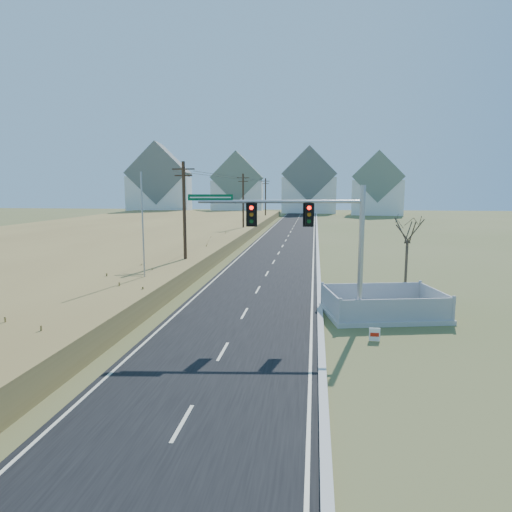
% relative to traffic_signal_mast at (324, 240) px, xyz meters
% --- Properties ---
extents(ground, '(260.00, 260.00, 0.00)m').
position_rel_traffic_signal_mast_xyz_m(ground, '(-4.23, -2.56, -4.36)').
color(ground, '#535A2C').
rests_on(ground, ground).
extents(road, '(8.00, 180.00, 0.06)m').
position_rel_traffic_signal_mast_xyz_m(road, '(-4.23, 47.44, -4.33)').
color(road, black).
rests_on(road, ground).
extents(curb, '(0.30, 180.00, 0.18)m').
position_rel_traffic_signal_mast_xyz_m(curb, '(-0.08, 47.44, -4.27)').
color(curb, '#B2AFA8').
rests_on(curb, ground).
extents(reed_marsh, '(38.00, 110.00, 1.30)m').
position_rel_traffic_signal_mast_xyz_m(reed_marsh, '(-28.23, 37.44, -3.71)').
color(reed_marsh, '#9A8345').
rests_on(reed_marsh, ground).
extents(utility_pole_near, '(1.80, 0.26, 9.00)m').
position_rel_traffic_signal_mast_xyz_m(utility_pole_near, '(-10.73, 12.44, 0.33)').
color(utility_pole_near, '#422D1E').
rests_on(utility_pole_near, ground).
extents(utility_pole_mid, '(1.80, 0.26, 9.00)m').
position_rel_traffic_signal_mast_xyz_m(utility_pole_mid, '(-10.73, 42.44, 0.33)').
color(utility_pole_mid, '#422D1E').
rests_on(utility_pole_mid, ground).
extents(utility_pole_far, '(1.80, 0.26, 9.00)m').
position_rel_traffic_signal_mast_xyz_m(utility_pole_far, '(-10.73, 72.44, 0.33)').
color(utility_pole_far, '#422D1E').
rests_on(utility_pole_far, ground).
extents(condo_nw, '(17.69, 13.38, 19.05)m').
position_rel_traffic_signal_mast_xyz_m(condo_nw, '(-42.23, 97.44, 3.35)').
color(condo_nw, white).
rests_on(condo_nw, ground).
extents(condo_nnw, '(14.93, 11.17, 17.03)m').
position_rel_traffic_signal_mast_xyz_m(condo_nnw, '(-22.23, 105.44, 2.58)').
color(condo_nnw, white).
rests_on(condo_nnw, ground).
extents(condo_n, '(15.27, 10.20, 18.54)m').
position_rel_traffic_signal_mast_xyz_m(condo_n, '(-2.23, 109.44, 3.25)').
color(condo_n, white).
rests_on(condo_n, ground).
extents(condo_ne, '(14.12, 10.51, 16.52)m').
position_rel_traffic_signal_mast_xyz_m(condo_ne, '(15.77, 101.44, 2.48)').
color(condo_ne, white).
rests_on(condo_ne, ground).
extents(traffic_signal_mast, '(8.84, 1.28, 7.07)m').
position_rel_traffic_signal_mast_xyz_m(traffic_signal_mast, '(0.00, 0.00, 0.00)').
color(traffic_signal_mast, '#9EA0A5').
rests_on(traffic_signal_mast, ground).
extents(fence_enclosure, '(6.92, 5.42, 1.41)m').
position_rel_traffic_signal_mast_xyz_m(fence_enclosure, '(3.34, 2.19, -4.07)').
color(fence_enclosure, '#B7B5AD').
rests_on(fence_enclosure, ground).
extents(open_sign, '(0.49, 0.08, 0.61)m').
position_rel_traffic_signal_mast_xyz_m(open_sign, '(2.33, -2.24, -4.03)').
color(open_sign, white).
rests_on(open_sign, ground).
extents(flagpole, '(0.36, 0.36, 7.93)m').
position_rel_traffic_signal_mast_xyz_m(flagpole, '(-11.23, 4.82, -1.19)').
color(flagpole, '#B7B5AD').
rests_on(flagpole, ground).
extents(bare_tree, '(2.08, 2.08, 5.51)m').
position_rel_traffic_signal_mast_xyz_m(bare_tree, '(5.31, 6.59, 0.09)').
color(bare_tree, '#4C3F33').
rests_on(bare_tree, ground).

